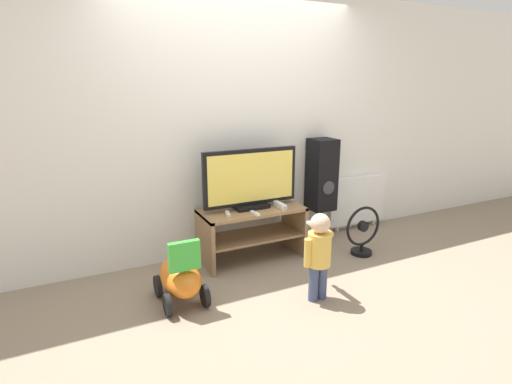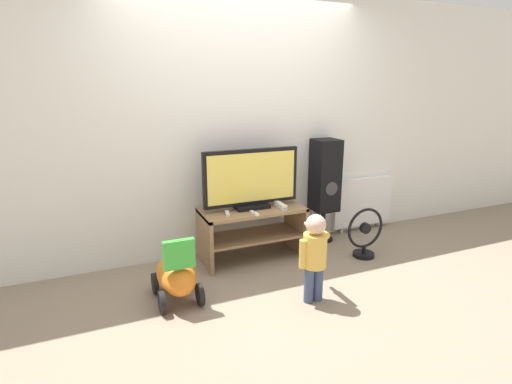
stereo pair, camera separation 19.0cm
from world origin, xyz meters
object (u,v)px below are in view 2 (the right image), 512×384
child (314,251)px  remote_secondary (254,213)px  radiator (362,202)px  television (251,179)px  floor_fan (365,235)px  ride_on_toy (176,275)px  game_console (280,205)px  remote_primary (227,213)px  speaker_tower (325,178)px

child → remote_secondary: bearing=103.5°
remote_secondary → radiator: 1.64m
child → television: bearing=97.7°
floor_fan → television: bearing=157.4°
ride_on_toy → radiator: size_ratio=0.72×
game_console → floor_fan: bearing=-22.3°
television → remote_primary: television is taller
speaker_tower → radiator: (0.61, 0.11, -0.37)m
remote_secondary → speaker_tower: size_ratio=0.12×
remote_secondary → ride_on_toy: 0.94m
remote_primary → child: child is taller
television → remote_secondary: (-0.05, -0.20, -0.28)m
remote_primary → ride_on_toy: ride_on_toy is taller
speaker_tower → ride_on_toy: size_ratio=1.96×
child → speaker_tower: size_ratio=0.64×
remote_primary → speaker_tower: speaker_tower is taller
remote_secondary → ride_on_toy: (-0.82, -0.33, -0.32)m
ride_on_toy → radiator: bearing=17.6°
child → remote_primary: bearing=115.7°
remote_primary → floor_fan: 1.41m
game_console → radiator: bearing=15.1°
game_console → ride_on_toy: bearing=-159.7°
television → ride_on_toy: 1.18m
remote_primary → floor_fan: (1.34, -0.33, -0.30)m
remote_secondary → remote_primary: bearing=157.2°
floor_fan → ride_on_toy: 1.93m
child → radiator: size_ratio=0.91×
remote_secondary → game_console: bearing=15.6°
floor_fan → speaker_tower: bearing=104.4°
game_console → speaker_tower: size_ratio=0.18×
remote_secondary → child: (0.19, -0.77, -0.10)m
floor_fan → radiator: radiator is taller
remote_secondary → speaker_tower: speaker_tower is taller
remote_primary → child: size_ratio=0.18×
television → ride_on_toy: size_ratio=1.66×
speaker_tower → remote_secondary: bearing=-161.9°
child → speaker_tower: (0.78, 1.09, 0.29)m
child → radiator: 1.84m
game_console → radiator: (1.26, 0.34, -0.20)m
radiator → floor_fan: bearing=-125.1°
game_console → floor_fan: game_console is taller
game_console → remote_primary: (-0.55, 0.01, -0.01)m
television → radiator: size_ratio=1.21×
ride_on_toy → radiator: radiator is taller
remote_primary → speaker_tower: bearing=10.3°
remote_primary → ride_on_toy: bearing=-143.8°
speaker_tower → ride_on_toy: (-1.78, -0.65, -0.50)m
radiator → speaker_tower: bearing=-169.6°
television → remote_primary: bearing=-160.1°
ride_on_toy → television: bearing=31.4°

